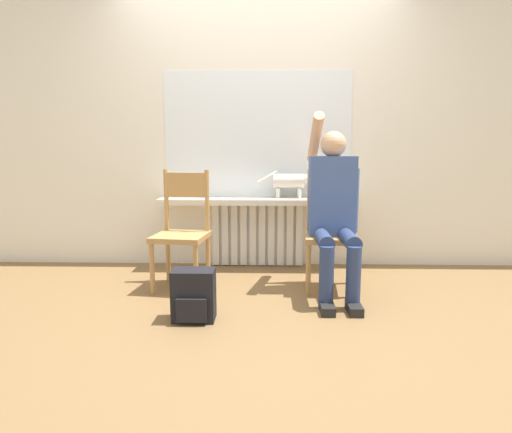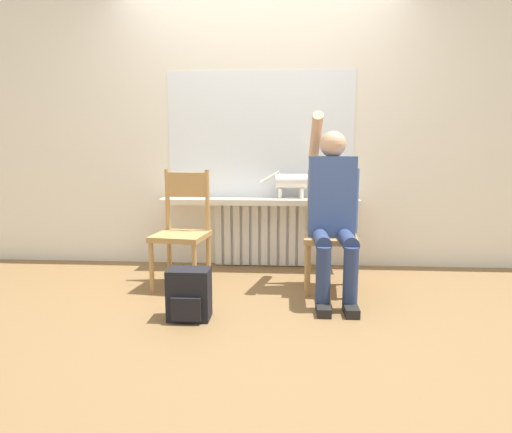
{
  "view_description": "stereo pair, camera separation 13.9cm",
  "coord_description": "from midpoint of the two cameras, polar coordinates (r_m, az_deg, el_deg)",
  "views": [
    {
      "loc": [
        0.09,
        -2.75,
        1.06
      ],
      "look_at": [
        0.0,
        0.61,
        0.55
      ],
      "focal_mm": 30.0,
      "sensor_mm": 36.0,
      "label": 1
    },
    {
      "loc": [
        0.22,
        -2.74,
        1.06
      ],
      "look_at": [
        0.0,
        0.61,
        0.55
      ],
      "focal_mm": 30.0,
      "sensor_mm": 36.0,
      "label": 2
    }
  ],
  "objects": [
    {
      "name": "cat",
      "position": [
        3.85,
        5.87,
        4.64
      ],
      "size": [
        0.48,
        0.13,
        0.25
      ],
      "color": "silver",
      "rests_on": "windowsill"
    },
    {
      "name": "chair_right",
      "position": [
        3.33,
        11.12,
        -1.88
      ],
      "size": [
        0.42,
        0.42,
        0.92
      ],
      "rotation": [
        0.0,
        0.0,
        -0.09
      ],
      "color": "#B2844C",
      "rests_on": "ground_plane"
    },
    {
      "name": "person",
      "position": [
        3.18,
        11.44,
        1.39
      ],
      "size": [
        0.36,
        0.99,
        1.35
      ],
      "color": "navy",
      "rests_on": "ground_plane"
    },
    {
      "name": "chair_left",
      "position": [
        3.38,
        -8.64,
        -1.66
      ],
      "size": [
        0.44,
        0.44,
        0.92
      ],
      "rotation": [
        0.0,
        0.0,
        -0.13
      ],
      "color": "#B2844C",
      "rests_on": "ground_plane"
    },
    {
      "name": "ground_plane",
      "position": [
        2.94,
        0.58,
        -12.37
      ],
      "size": [
        12.0,
        12.0,
        0.0
      ],
      "primitive_type": "plane",
      "color": "brown"
    },
    {
      "name": "windowsill",
      "position": [
        3.83,
        1.49,
        2.07
      ],
      "size": [
        1.76,
        0.28,
        0.05
      ],
      "color": "silver",
      "rests_on": "radiator"
    },
    {
      "name": "backpack",
      "position": [
        2.77,
        -7.48,
        -10.31
      ],
      "size": [
        0.26,
        0.2,
        0.33
      ],
      "color": "black",
      "rests_on": "ground_plane"
    },
    {
      "name": "window_glass",
      "position": [
        3.94,
        1.61,
        10.82
      ],
      "size": [
        1.69,
        0.01,
        1.13
      ],
      "color": "white",
      "rests_on": "windowsill"
    },
    {
      "name": "radiator",
      "position": [
        3.97,
        1.53,
        -2.38
      ],
      "size": [
        0.85,
        0.08,
        0.59
      ],
      "color": "silver",
      "rests_on": "ground_plane"
    },
    {
      "name": "wall_with_window",
      "position": [
        3.99,
        1.63,
        12.89
      ],
      "size": [
        7.0,
        0.06,
        2.7
      ],
      "color": "white",
      "rests_on": "ground_plane"
    }
  ]
}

